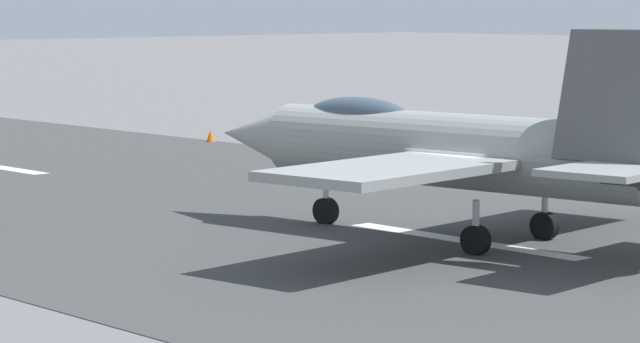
{
  "coord_description": "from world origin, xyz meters",
  "views": [
    {
      "loc": [
        -26.56,
        29.34,
        6.32
      ],
      "look_at": [
        0.58,
        4.81,
        2.2
      ],
      "focal_mm": 84.49,
      "sensor_mm": 36.0,
      "label": 1
    }
  ],
  "objects": [
    {
      "name": "marker_cone_far",
      "position": [
        27.27,
        -12.61,
        0.28
      ],
      "size": [
        0.44,
        0.44,
        0.55
      ],
      "primitive_type": "cone",
      "color": "orange",
      "rests_on": "ground"
    },
    {
      "name": "fighter_jet",
      "position": [
        0.52,
        0.05,
        2.47
      ],
      "size": [
        16.29,
        14.81,
        5.67
      ],
      "color": "gray",
      "rests_on": "ground"
    },
    {
      "name": "marker_cone_mid",
      "position": [
        8.14,
        -12.61,
        0.28
      ],
      "size": [
        0.44,
        0.44,
        0.55
      ],
      "primitive_type": "cone",
      "color": "orange",
      "rests_on": "ground"
    },
    {
      "name": "runway_strip",
      "position": [
        -0.02,
        0.0,
        0.01
      ],
      "size": [
        240.0,
        26.0,
        0.02
      ],
      "color": "#3F403F",
      "rests_on": "ground"
    },
    {
      "name": "ground_plane",
      "position": [
        0.0,
        0.0,
        0.0
      ],
      "size": [
        400.0,
        400.0,
        0.0
      ],
      "primitive_type": "plane",
      "color": "slate"
    }
  ]
}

